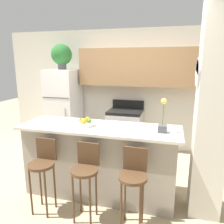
# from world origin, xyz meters

# --- Properties ---
(ground_plane) EXTENTS (14.00, 14.00, 0.00)m
(ground_plane) POSITION_xyz_m (0.00, 0.00, 0.00)
(ground_plane) COLOR tan
(wall_back) EXTENTS (5.60, 0.38, 2.55)m
(wall_back) POSITION_xyz_m (0.14, 1.87, 1.49)
(wall_back) COLOR silver
(wall_back) RESTS_ON ground_plane
(pillar_right) EXTENTS (0.38, 0.32, 2.55)m
(pillar_right) POSITION_xyz_m (1.39, -0.04, 1.28)
(pillar_right) COLOR silver
(pillar_right) RESTS_ON ground_plane
(counter_bar) EXTENTS (2.19, 0.69, 1.02)m
(counter_bar) POSITION_xyz_m (0.00, 0.00, 0.52)
(counter_bar) COLOR gray
(counter_bar) RESTS_ON ground_plane
(refrigerator) EXTENTS (0.62, 0.71, 1.72)m
(refrigerator) POSITION_xyz_m (-1.33, 1.55, 0.86)
(refrigerator) COLOR white
(refrigerator) RESTS_ON ground_plane
(stove_range) EXTENTS (0.68, 0.62, 1.07)m
(stove_range) POSITION_xyz_m (0.03, 1.60, 0.46)
(stove_range) COLOR silver
(stove_range) RESTS_ON ground_plane
(bar_stool_left) EXTENTS (0.32, 0.32, 0.94)m
(bar_stool_left) POSITION_xyz_m (-0.57, -0.52, 0.62)
(bar_stool_left) COLOR #4C331E
(bar_stool_left) RESTS_ON ground_plane
(bar_stool_mid) EXTENTS (0.32, 0.32, 0.94)m
(bar_stool_mid) POSITION_xyz_m (0.00, -0.52, 0.62)
(bar_stool_mid) COLOR #4C331E
(bar_stool_mid) RESTS_ON ground_plane
(bar_stool_right) EXTENTS (0.32, 0.32, 0.94)m
(bar_stool_right) POSITION_xyz_m (0.57, -0.52, 0.62)
(bar_stool_right) COLOR #4C331E
(bar_stool_right) RESTS_ON ground_plane
(potted_plant_on_fridge) EXTENTS (0.43, 0.43, 0.52)m
(potted_plant_on_fridge) POSITION_xyz_m (-1.33, 1.55, 2.01)
(potted_plant_on_fridge) COLOR #4C4C51
(potted_plant_on_fridge) RESTS_ON refrigerator
(orchid_vase) EXTENTS (0.11, 0.11, 0.43)m
(orchid_vase) POSITION_xyz_m (0.84, -0.04, 1.15)
(orchid_vase) COLOR #4C4C51
(orchid_vase) RESTS_ON counter_bar
(fruit_bowl) EXTENTS (0.24, 0.24, 0.12)m
(fruit_bowl) POSITION_xyz_m (-0.19, -0.02, 1.06)
(fruit_bowl) COLOR silver
(fruit_bowl) RESTS_ON counter_bar
(trash_bin) EXTENTS (0.28, 0.28, 0.38)m
(trash_bin) POSITION_xyz_m (-0.80, 1.30, 0.19)
(trash_bin) COLOR #59595B
(trash_bin) RESTS_ON ground_plane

